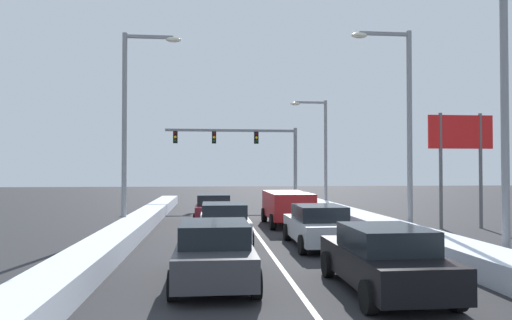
{
  "coord_description": "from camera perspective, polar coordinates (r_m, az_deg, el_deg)",
  "views": [
    {
      "loc": [
        -2.03,
        -4.22,
        2.79
      ],
      "look_at": [
        0.49,
        20.99,
        3.33
      ],
      "focal_mm": 32.42,
      "sensor_mm": 36.0,
      "label": 1
    }
  ],
  "objects": [
    {
      "name": "sedan_white_center_lane_second",
      "position": [
        17.95,
        -3.98,
        -7.7
      ],
      "size": [
        2.0,
        4.5,
        1.51
      ],
      "color": "silver",
      "rests_on": "ground"
    },
    {
      "name": "sedan_charcoal_center_lane_nearest",
      "position": [
        11.68,
        -5.16,
        -11.22
      ],
      "size": [
        2.0,
        4.5,
        1.51
      ],
      "color": "#38383D",
      "rests_on": "ground"
    },
    {
      "name": "lane_stripe_between_right_lane_and_center_lane",
      "position": [
        20.92,
        -0.1,
        -8.87
      ],
      "size": [
        0.14,
        36.1,
        0.01
      ],
      "primitive_type": "cube",
      "color": "silver",
      "rests_on": "ground"
    },
    {
      "name": "sedan_black_right_lane_nearest",
      "position": [
        11.15,
        15.47,
        -11.66
      ],
      "size": [
        2.0,
        4.5,
        1.51
      ],
      "color": "black",
      "rests_on": "ground"
    },
    {
      "name": "street_lamp_left_mid",
      "position": [
        21.97,
        -15.07,
        5.55
      ],
      "size": [
        2.66,
        0.36,
        9.07
      ],
      "color": "gray",
      "rests_on": "ground"
    },
    {
      "name": "suv_red_right_lane_third",
      "position": [
        23.33,
        3.85,
        -5.58
      ],
      "size": [
        2.16,
        4.9,
        1.67
      ],
      "color": "maroon",
      "rests_on": "ground"
    },
    {
      "name": "snow_bank_right_shoulder",
      "position": [
        22.03,
        13.88,
        -7.61
      ],
      "size": [
        1.59,
        36.1,
        0.65
      ],
      "primitive_type": "cube",
      "color": "silver",
      "rests_on": "ground"
    },
    {
      "name": "street_lamp_right_mid",
      "position": [
        20.82,
        17.55,
        5.49
      ],
      "size": [
        2.66,
        0.36,
        8.77
      ],
      "color": "gray",
      "rests_on": "ground"
    },
    {
      "name": "snow_bank_left_shoulder",
      "position": [
        21.03,
        -14.76,
        -7.92
      ],
      "size": [
        1.24,
        36.1,
        0.65
      ],
      "primitive_type": "cube",
      "color": "silver",
      "rests_on": "ground"
    },
    {
      "name": "street_lamp_right_far",
      "position": [
        33.11,
        7.95,
        2.02
      ],
      "size": [
        2.66,
        0.36,
        7.72
      ],
      "color": "gray",
      "rests_on": "ground"
    },
    {
      "name": "sedan_silver_right_lane_second",
      "position": [
        17.05,
        7.7,
        -8.03
      ],
      "size": [
        2.0,
        4.5,
        1.51
      ],
      "color": "#B7BABF",
      "rests_on": "ground"
    },
    {
      "name": "traffic_light_gantry",
      "position": [
        37.22,
        -0.76,
        1.77
      ],
      "size": [
        10.6,
        0.47,
        6.2
      ],
      "color": "slate",
      "rests_on": "ground"
    },
    {
      "name": "ground_plane",
      "position": [
        17.69,
        0.96,
        -10.3
      ],
      "size": [
        120.0,
        120.0,
        0.0
      ],
      "primitive_type": "plane",
      "color": "#28282B"
    },
    {
      "name": "roadside_sign_right",
      "position": [
        24.1,
        23.92,
        1.81
      ],
      "size": [
        3.2,
        0.16,
        5.5
      ],
      "color": "#59595B",
      "rests_on": "ground"
    },
    {
      "name": "sedan_maroon_center_lane_third",
      "position": [
        24.43,
        -5.27,
        -5.97
      ],
      "size": [
        2.0,
        4.5,
        1.51
      ],
      "color": "maroon",
      "rests_on": "ground"
    },
    {
      "name": "street_lamp_right_near",
      "position": [
        15.03,
        27.24,
        8.49
      ],
      "size": [
        2.66,
        0.36,
        8.94
      ],
      "color": "gray",
      "rests_on": "ground"
    }
  ]
}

